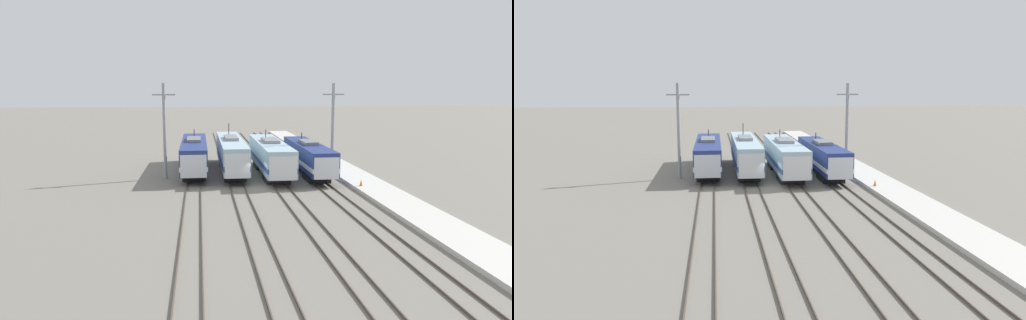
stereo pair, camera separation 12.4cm
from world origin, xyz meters
TOP-DOWN VIEW (x-y plane):
  - ground_plane at (0.00, 0.00)m, footprint 400.00×400.00m
  - rail_pair_far_left at (-6.70, 0.00)m, footprint 1.51×120.00m
  - rail_pair_center_left at (-2.23, 0.00)m, footprint 1.51×120.00m
  - rail_pair_center_right at (2.23, 0.00)m, footprint 1.51×120.00m
  - rail_pair_far_right at (6.70, 0.00)m, footprint 1.51×120.00m
  - locomotive_far_left at (-6.70, 9.93)m, footprint 2.98×18.99m
  - locomotive_center_left at (-2.23, 9.65)m, footprint 2.85×19.91m
  - locomotive_center_right at (2.23, 7.35)m, footprint 3.13×18.66m
  - locomotive_far_right at (6.70, 6.84)m, footprint 2.85×17.60m
  - catenary_tower_left at (-9.86, 6.08)m, footprint 2.51×0.37m
  - catenary_tower_right at (9.26, 6.08)m, footprint 2.51×0.37m
  - platform at (11.34, 0.00)m, footprint 4.00×120.00m
  - traffic_cone at (10.07, -2.15)m, footprint 0.33×0.33m

SIDE VIEW (x-z plane):
  - ground_plane at x=0.00m, z-range 0.00..0.00m
  - rail_pair_far_left at x=-6.70m, z-range 0.00..0.15m
  - rail_pair_center_left at x=-2.23m, z-range 0.00..0.15m
  - rail_pair_center_right at x=2.23m, z-range 0.00..0.15m
  - rail_pair_far_right at x=6.70m, z-range 0.00..0.15m
  - platform at x=11.34m, z-range 0.00..0.36m
  - traffic_cone at x=10.07m, z-range 0.36..1.01m
  - locomotive_far_right at x=6.70m, z-range -0.23..4.31m
  - locomotive_far_left at x=-6.70m, z-range -0.27..4.52m
  - locomotive_center_right at x=2.23m, z-range -0.31..4.62m
  - locomotive_center_left at x=-2.23m, z-range -0.56..4.98m
  - catenary_tower_left at x=-9.86m, z-range 0.17..10.82m
  - catenary_tower_right at x=9.26m, z-range 0.17..10.82m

